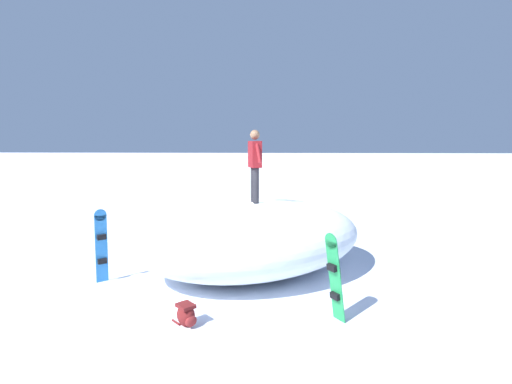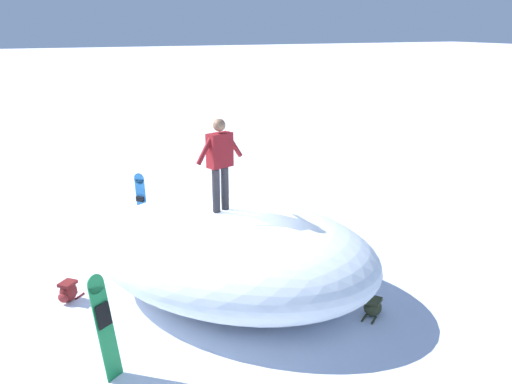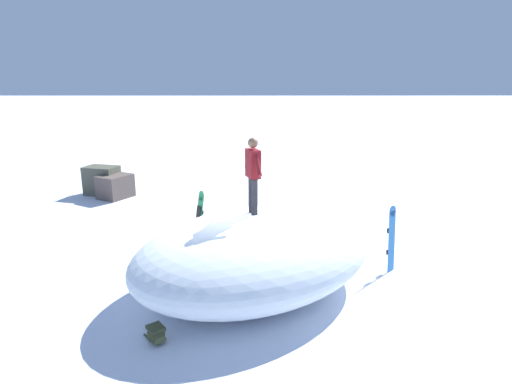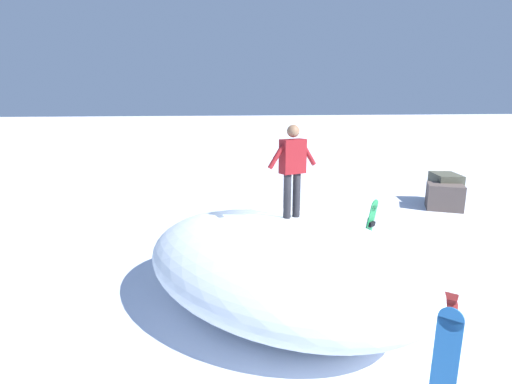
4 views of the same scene
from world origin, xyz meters
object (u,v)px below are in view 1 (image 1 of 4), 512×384
Objects in this scene: backpack_far at (186,315)px; backpack_near at (319,245)px; snowboarder_standing at (255,161)px; snowboard_secondary_upright at (101,245)px; snowboard_primary_upright at (334,276)px.

backpack_near is at bearing -118.99° from backpack_far.
snowboarder_standing is 3.89m from snowboard_secondary_upright.
snowboard_primary_upright is at bearing 87.56° from backpack_near.
snowboard_secondary_upright is at bearing 12.70° from snowboarder_standing.
snowboarder_standing reaches higher than backpack_far.
snowboard_primary_upright is 4.62m from backpack_near.
backpack_far is at bearing 69.95° from snowboarder_standing.
snowboarder_standing reaches higher than backpack_near.
snowboard_secondary_upright reaches higher than backpack_far.
snowboard_primary_upright is 2.82× the size of backpack_near.
snowboarder_standing is 3.76m from backpack_near.
snowboarder_standing is 1.04× the size of snowboard_primary_upright.
snowboard_secondary_upright is 3.13m from backpack_far.
backpack_far is at bearing 61.01° from backpack_near.
snowboard_secondary_upright is (4.88, -1.62, 0.03)m from snowboard_primary_upright.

